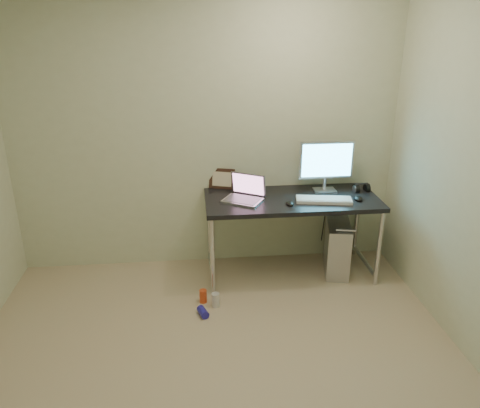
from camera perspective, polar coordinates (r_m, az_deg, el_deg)
The scene contains 17 objects.
floor at distance 3.27m, azimuth -2.40°, elevation -21.32°, with size 3.50×3.50×0.00m, color tan.
wall_back at distance 4.26m, azimuth -4.16°, elevation 8.31°, with size 3.50×0.02×2.50m, color beige.
desk at distance 4.20m, azimuth 6.31°, elevation -0.29°, with size 1.54×0.67×0.75m.
tower_computer at distance 4.47m, azimuth 11.75°, elevation -5.16°, with size 0.30×0.50×0.52m.
cable_a at distance 4.65m, azimuth 10.25°, elevation -1.85°, with size 0.01×0.01×0.70m, color black.
cable_b at distance 4.67m, azimuth 11.36°, elevation -2.12°, with size 0.01×0.01×0.72m, color black.
can_red at distance 4.02m, azimuth -4.52°, elevation -11.14°, with size 0.06×0.06×0.11m, color #D1471F.
can_white at distance 3.96m, azimuth -3.00°, elevation -11.59°, with size 0.07×0.07×0.12m, color silver.
can_blue at distance 3.87m, azimuth -4.54°, elevation -13.00°, with size 0.07×0.07×0.12m, color #231F9F.
laptop at distance 4.09m, azimuth 0.59°, elevation 1.22°, with size 0.41×0.39×0.22m.
monitor at distance 4.30m, azimuth 10.49°, elevation 5.02°, with size 0.50×0.15×0.47m.
keyboard at distance 4.12m, azimuth 10.18°, elevation 0.50°, with size 0.48×0.16×0.03m, color silver.
mouse_right at distance 4.22m, azimuth 14.22°, elevation 0.77°, with size 0.08×0.12×0.04m, color black.
mouse_left at distance 4.01m, azimuth 6.08°, elevation 0.14°, with size 0.06×0.10×0.03m, color black.
headphones at distance 4.44m, azimuth 14.60°, elevation 1.85°, with size 0.15×0.09×0.10m.
picture_frame at distance 4.35m, azimuth -2.22°, elevation 3.10°, with size 0.24×0.03×0.19m, color black.
webcam at distance 4.31m, azimuth 0.40°, elevation 2.68°, with size 0.04×0.03×0.11m.
Camera 1 is at (-0.12, -2.39, 2.23)m, focal length 35.00 mm.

